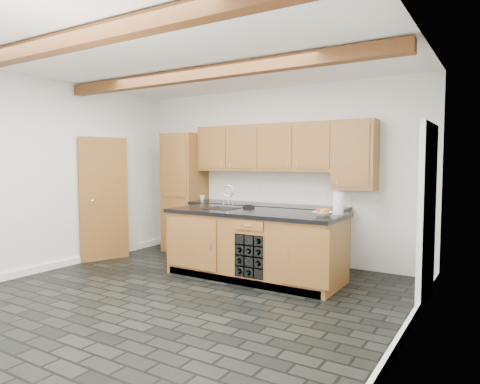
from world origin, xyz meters
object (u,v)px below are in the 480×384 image
at_px(kitchen_scale, 249,206).
at_px(fruit_bowl, 323,214).
at_px(paper_towel, 338,204).
at_px(island, 254,244).

bearing_deg(kitchen_scale, fruit_bowl, -28.22).
bearing_deg(kitchen_scale, paper_towel, -16.53).
bearing_deg(fruit_bowl, island, 176.99).
xyz_separation_m(island, fruit_bowl, (1.01, -0.05, 0.50)).
height_order(kitchen_scale, paper_towel, paper_towel).
relative_size(island, fruit_bowl, 10.05).
bearing_deg(island, paper_towel, 10.51).
bearing_deg(kitchen_scale, island, -60.70).
bearing_deg(paper_towel, kitchen_scale, 177.08).
distance_m(island, paper_towel, 1.28).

